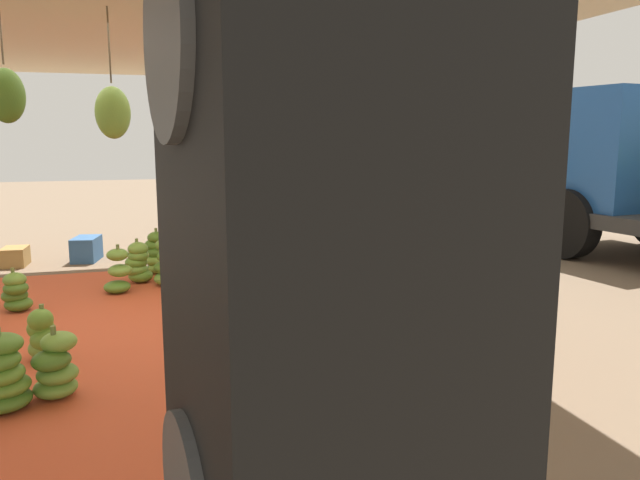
{
  "coord_description": "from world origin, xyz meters",
  "views": [
    {
      "loc": [
        5.61,
        0.2,
        1.75
      ],
      "look_at": [
        0.61,
        1.69,
        0.86
      ],
      "focal_mm": 34.6,
      "sensor_mm": 36.0,
      "label": 1
    }
  ],
  "objects_px": {
    "banana_bunch_11": "(138,264)",
    "worker_2": "(406,185)",
    "banana_bunch_9": "(118,273)",
    "crate_1": "(86,249)",
    "banana_bunch_3": "(167,264)",
    "crate_0": "(15,257)",
    "banana_bunch_0": "(310,328)",
    "banana_bunch_13": "(56,368)",
    "banana_bunch_12": "(156,254)",
    "banana_bunch_10": "(16,293)",
    "banana_bunch_1": "(1,375)",
    "banana_bunch_4": "(288,300)",
    "worker_1": "(469,183)",
    "banana_bunch_2": "(43,335)",
    "banana_bunch_8": "(247,249)",
    "banana_bunch_6": "(291,278)"
  },
  "relations": [
    {
      "from": "banana_bunch_11",
      "to": "worker_2",
      "type": "xyz_separation_m",
      "value": [
        -1.02,
        3.91,
        0.77
      ]
    },
    {
      "from": "banana_bunch_9",
      "to": "crate_1",
      "type": "relative_size",
      "value": 1.02
    },
    {
      "from": "banana_bunch_3",
      "to": "crate_0",
      "type": "xyz_separation_m",
      "value": [
        -1.74,
        -1.92,
        -0.14
      ]
    },
    {
      "from": "banana_bunch_0",
      "to": "banana_bunch_13",
      "type": "relative_size",
      "value": 1.15
    },
    {
      "from": "banana_bunch_12",
      "to": "banana_bunch_0",
      "type": "bearing_deg",
      "value": 16.87
    },
    {
      "from": "crate_0",
      "to": "crate_1",
      "type": "height_order",
      "value": "crate_1"
    },
    {
      "from": "banana_bunch_3",
      "to": "banana_bunch_10",
      "type": "distance_m",
      "value": 1.66
    },
    {
      "from": "banana_bunch_1",
      "to": "banana_bunch_12",
      "type": "distance_m",
      "value": 3.95
    },
    {
      "from": "banana_bunch_4",
      "to": "crate_1",
      "type": "distance_m",
      "value": 4.15
    },
    {
      "from": "banana_bunch_12",
      "to": "banana_bunch_13",
      "type": "relative_size",
      "value": 1.16
    },
    {
      "from": "worker_1",
      "to": "crate_0",
      "type": "height_order",
      "value": "worker_1"
    },
    {
      "from": "banana_bunch_2",
      "to": "banana_bunch_9",
      "type": "xyz_separation_m",
      "value": [
        -2.02,
        0.52,
        0.03
      ]
    },
    {
      "from": "banana_bunch_2",
      "to": "banana_bunch_10",
      "type": "bearing_deg",
      "value": -163.78
    },
    {
      "from": "banana_bunch_0",
      "to": "banana_bunch_8",
      "type": "bearing_deg",
      "value": 178.17
    },
    {
      "from": "banana_bunch_3",
      "to": "worker_2",
      "type": "bearing_deg",
      "value": 109.06
    },
    {
      "from": "banana_bunch_13",
      "to": "crate_1",
      "type": "distance_m",
      "value": 4.87
    },
    {
      "from": "banana_bunch_0",
      "to": "banana_bunch_10",
      "type": "xyz_separation_m",
      "value": [
        -2.1,
        -2.45,
        -0.06
      ]
    },
    {
      "from": "banana_bunch_0",
      "to": "banana_bunch_2",
      "type": "distance_m",
      "value": 2.09
    },
    {
      "from": "banana_bunch_3",
      "to": "banana_bunch_10",
      "type": "relative_size",
      "value": 1.33
    },
    {
      "from": "banana_bunch_10",
      "to": "crate_1",
      "type": "height_order",
      "value": "banana_bunch_10"
    },
    {
      "from": "banana_bunch_9",
      "to": "banana_bunch_12",
      "type": "xyz_separation_m",
      "value": [
        -0.88,
        0.44,
        0.02
      ]
    },
    {
      "from": "banana_bunch_11",
      "to": "worker_2",
      "type": "relative_size",
      "value": 0.31
    },
    {
      "from": "crate_0",
      "to": "banana_bunch_13",
      "type": "bearing_deg",
      "value": 12.41
    },
    {
      "from": "crate_1",
      "to": "banana_bunch_8",
      "type": "bearing_deg",
      "value": 60.07
    },
    {
      "from": "banana_bunch_10",
      "to": "crate_0",
      "type": "bearing_deg",
      "value": -170.21
    },
    {
      "from": "banana_bunch_12",
      "to": "worker_2",
      "type": "distance_m",
      "value": 3.81
    },
    {
      "from": "banana_bunch_13",
      "to": "crate_1",
      "type": "bearing_deg",
      "value": -178.28
    },
    {
      "from": "banana_bunch_0",
      "to": "crate_0",
      "type": "height_order",
      "value": "banana_bunch_0"
    },
    {
      "from": "banana_bunch_6",
      "to": "worker_2",
      "type": "height_order",
      "value": "worker_2"
    },
    {
      "from": "worker_2",
      "to": "crate_0",
      "type": "bearing_deg",
      "value": -95.17
    },
    {
      "from": "banana_bunch_3",
      "to": "banana_bunch_11",
      "type": "xyz_separation_m",
      "value": [
        -0.22,
        -0.32,
        -0.03
      ]
    },
    {
      "from": "banana_bunch_4",
      "to": "banana_bunch_9",
      "type": "distance_m",
      "value": 2.22
    },
    {
      "from": "banana_bunch_9",
      "to": "crate_1",
      "type": "xyz_separation_m",
      "value": [
        -2.04,
        -0.48,
        -0.07
      ]
    },
    {
      "from": "crate_0",
      "to": "banana_bunch_9",
      "type": "bearing_deg",
      "value": 35.41
    },
    {
      "from": "banana_bunch_9",
      "to": "worker_2",
      "type": "distance_m",
      "value": 4.44
    },
    {
      "from": "worker_1",
      "to": "crate_0",
      "type": "distance_m",
      "value": 6.55
    },
    {
      "from": "banana_bunch_2",
      "to": "banana_bunch_8",
      "type": "distance_m",
      "value": 3.56
    },
    {
      "from": "worker_1",
      "to": "crate_1",
      "type": "xyz_separation_m",
      "value": [
        -0.82,
        -5.54,
        -0.87
      ]
    },
    {
      "from": "banana_bunch_0",
      "to": "banana_bunch_10",
      "type": "relative_size",
      "value": 1.29
    },
    {
      "from": "banana_bunch_4",
      "to": "banana_bunch_12",
      "type": "bearing_deg",
      "value": -155.11
    },
    {
      "from": "banana_bunch_1",
      "to": "banana_bunch_12",
      "type": "bearing_deg",
      "value": 164.14
    },
    {
      "from": "worker_1",
      "to": "crate_1",
      "type": "relative_size",
      "value": 3.34
    },
    {
      "from": "banana_bunch_0",
      "to": "worker_1",
      "type": "xyz_separation_m",
      "value": [
        -3.82,
        3.57,
        0.78
      ]
    },
    {
      "from": "banana_bunch_4",
      "to": "crate_1",
      "type": "height_order",
      "value": "banana_bunch_4"
    },
    {
      "from": "banana_bunch_1",
      "to": "banana_bunch_3",
      "type": "height_order",
      "value": "banana_bunch_3"
    },
    {
      "from": "crate_1",
      "to": "banana_bunch_12",
      "type": "bearing_deg",
      "value": 38.24
    },
    {
      "from": "banana_bunch_11",
      "to": "banana_bunch_13",
      "type": "bearing_deg",
      "value": -9.5
    },
    {
      "from": "banana_bunch_0",
      "to": "banana_bunch_4",
      "type": "bearing_deg",
      "value": 175.67
    },
    {
      "from": "banana_bunch_8",
      "to": "crate_1",
      "type": "distance_m",
      "value": 2.4
    },
    {
      "from": "banana_bunch_8",
      "to": "banana_bunch_13",
      "type": "distance_m",
      "value": 4.15
    }
  ]
}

